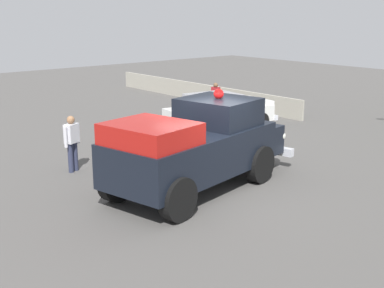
# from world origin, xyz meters

# --- Properties ---
(ground_plane) EXTENTS (60.00, 60.00, 0.00)m
(ground_plane) POSITION_xyz_m (0.00, 0.00, 0.00)
(ground_plane) COLOR #514F4C
(vintage_fire_truck) EXTENTS (3.35, 6.26, 2.59)m
(vintage_fire_truck) POSITION_xyz_m (0.63, 0.13, 1.20)
(vintage_fire_truck) COLOR black
(vintage_fire_truck) RESTS_ON ground
(classic_hot_rod) EXTENTS (2.38, 4.55, 1.46)m
(classic_hot_rod) POSITION_xyz_m (5.41, -5.18, 0.75)
(classic_hot_rod) COLOR black
(classic_hot_rod) RESTS_ON ground
(lawn_chair_near_truck) EXTENTS (0.67, 0.67, 1.02)m
(lawn_chair_near_truck) POSITION_xyz_m (8.72, -8.01, 0.59)
(lawn_chair_near_truck) COLOR #B7BABF
(lawn_chair_near_truck) RESTS_ON ground
(lawn_chair_by_car) EXTENTS (0.69, 0.69, 1.02)m
(lawn_chair_by_car) POSITION_xyz_m (4.32, -2.23, 0.59)
(lawn_chair_by_car) COLOR #B7BABF
(lawn_chair_by_car) RESTS_ON ground
(spectator_seated) EXTENTS (0.59, 0.65, 1.29)m
(spectator_seated) POSITION_xyz_m (8.65, -7.90, 0.70)
(spectator_seated) COLOR #383842
(spectator_seated) RESTS_ON ground
(spectator_standing) EXTENTS (0.41, 0.63, 1.68)m
(spectator_standing) POSITION_xyz_m (4.19, 1.91, 0.96)
(spectator_standing) COLOR #2D334C
(spectator_standing) RESTS_ON ground
(traffic_cone) EXTENTS (0.40, 0.40, 0.64)m
(traffic_cone) POSITION_xyz_m (3.81, -1.62, 0.31)
(traffic_cone) COLOR orange
(traffic_cone) RESTS_ON ground
(background_fence) EXTENTS (13.69, 0.12, 0.90)m
(background_fence) POSITION_xyz_m (11.16, -9.04, 0.45)
(background_fence) COLOR #A8A393
(background_fence) RESTS_ON ground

